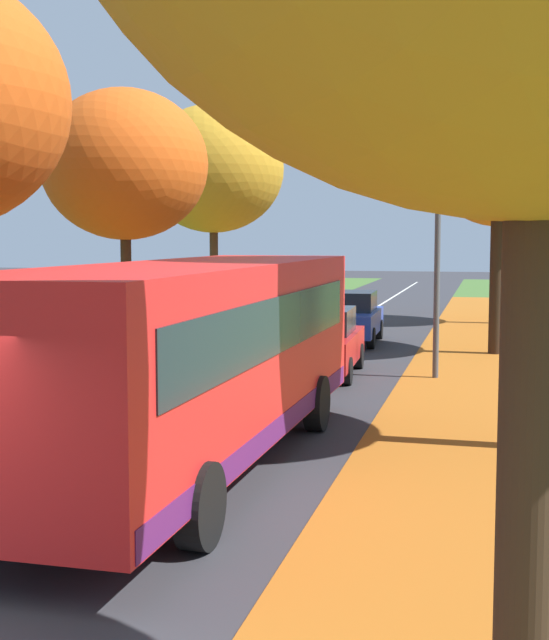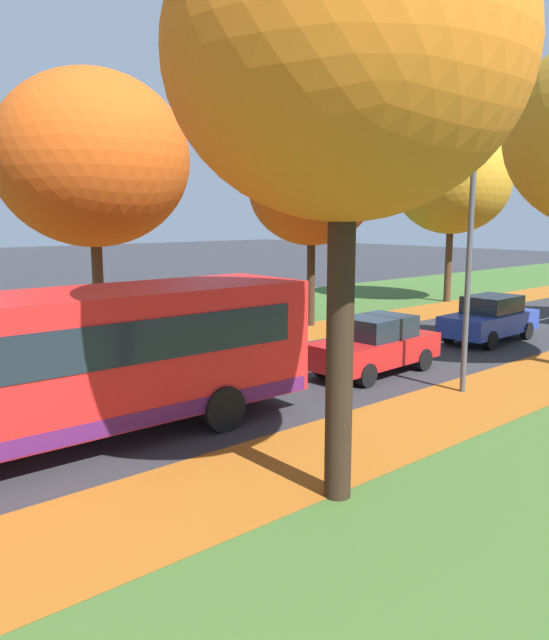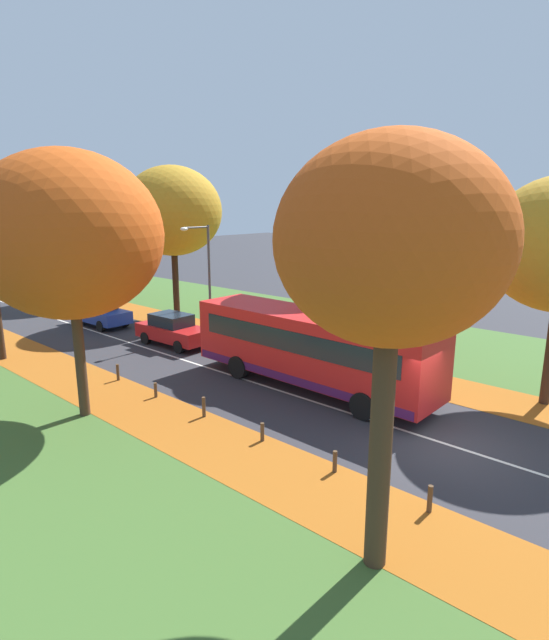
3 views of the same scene
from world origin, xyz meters
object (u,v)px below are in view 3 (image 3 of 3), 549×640
at_px(bus, 311,346).
at_px(car_red_lead, 173,330).
at_px(tree_right_mid, 172,211).
at_px(tree_left_nearest, 391,244).
at_px(tree_right_near, 335,214).
at_px(bollard_sixth, 118,372).
at_px(bollard_third, 262,432).
at_px(tree_right_far, 97,217).
at_px(tree_left_near, 69,236).
at_px(car_blue_following, 100,312).
at_px(bollard_fifth, 156,390).
at_px(bollard_nearest, 430,499).
at_px(bollard_second, 335,462).
at_px(streetlamp_right, 204,268).
at_px(bollard_fourth, 204,407).

height_order(bus, car_red_lead, bus).
distance_m(tree_right_mid, bus, 15.46).
bearing_deg(tree_left_nearest, tree_right_near, 38.28).
distance_m(tree_right_near, bollard_sixth, 12.11).
xyz_separation_m(bollard_third, bollard_sixth, (0.02, 8.12, 0.05)).
height_order(tree_right_far, bus, tree_right_far).
height_order(tree_left_near, car_red_lead, tree_left_near).
bearing_deg(tree_left_near, tree_right_mid, 40.25).
xyz_separation_m(tree_left_nearest, car_red_lead, (7.21, 16.01, -5.61)).
height_order(bollard_third, car_blue_following, car_blue_following).
relative_size(tree_left_nearest, tree_right_far, 0.98).
relative_size(tree_left_near, bollard_sixth, 12.61).
bearing_deg(bollard_third, tree_right_near, 23.30).
distance_m(tree_left_nearest, bollard_third, 8.46).
xyz_separation_m(tree_right_mid, bollard_fifth, (-9.00, -10.31, -6.36)).
bearing_deg(bollard_nearest, bollard_sixth, 89.69).
relative_size(tree_left_nearest, car_red_lead, 1.96).
relative_size(bollard_third, car_blue_following, 0.14).
height_order(bollard_second, bollard_sixth, bollard_sixth).
xyz_separation_m(tree_left_near, bollard_nearest, (2.55, -11.36, -5.77)).
distance_m(bollard_nearest, bollard_second, 2.71).
relative_size(tree_left_nearest, bollard_sixth, 11.94).
xyz_separation_m(bollard_second, streetlamp_right, (7.25, 13.60, 3.43)).
height_order(bollard_fourth, car_red_lead, car_red_lead).
relative_size(bollard_third, bollard_fifth, 1.03).
xyz_separation_m(bollard_second, bollard_fifth, (-0.02, 8.12, -0.02)).
xyz_separation_m(tree_left_nearest, bollard_fifth, (2.34, 10.73, -6.14)).
bearing_deg(bollard_third, bollard_nearest, -90.51).
relative_size(bollard_third, car_red_lead, 0.14).
xyz_separation_m(bollard_fourth, car_blue_following, (4.52, 14.65, 0.45)).
bearing_deg(tree_left_nearest, bollard_sixth, 79.83).
height_order(tree_left_nearest, bollard_second, tree_left_nearest).
distance_m(tree_left_nearest, bollard_fifth, 12.58).
xyz_separation_m(tree_right_near, bollard_third, (-9.57, -4.12, -6.34)).
distance_m(tree_left_near, tree_right_near, 12.32).
bearing_deg(tree_left_nearest, car_red_lead, 65.76).
distance_m(tree_left_nearest, car_red_lead, 18.43).
relative_size(tree_left_near, car_red_lead, 2.07).
bearing_deg(bus, tree_right_mid, 72.99).
height_order(tree_right_far, streetlamp_right, tree_right_far).
bearing_deg(bollard_nearest, tree_right_near, 44.74).
height_order(tree_right_mid, tree_right_far, tree_right_mid).
distance_m(tree_right_near, bollard_fifth, 11.60).
bearing_deg(tree_left_nearest, bus, 44.95).
bearing_deg(tree_right_far, bollard_second, -108.31).
bearing_deg(tree_right_far, tree_left_nearest, -110.81).
distance_m(bollard_sixth, bus, 8.02).
relative_size(tree_right_near, car_red_lead, 2.11).
bearing_deg(tree_right_mid, tree_right_near, -86.90).
height_order(car_red_lead, car_blue_following, same).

